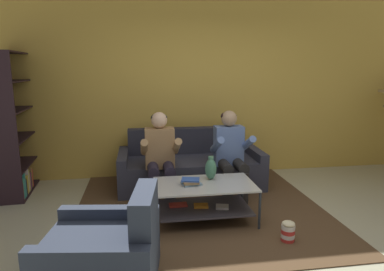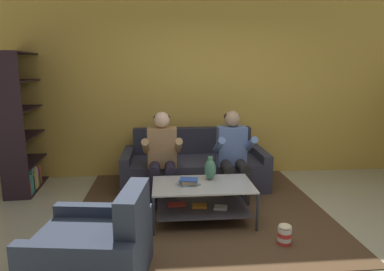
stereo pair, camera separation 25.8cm
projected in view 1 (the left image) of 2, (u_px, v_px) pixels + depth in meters
name	position (u px, v px, depth m)	size (l,w,h in m)	color
ground	(254.00, 245.00, 3.37)	(16.80, 16.80, 0.00)	#B7B698
back_partition	(207.00, 85.00, 5.47)	(8.40, 0.12, 2.90)	gold
couch	(190.00, 167.00, 5.04)	(2.06, 0.90, 0.81)	#323342
person_seated_left	(160.00, 154.00, 4.39)	(0.50, 0.58, 1.16)	#241F2D
person_seated_right	(231.00, 151.00, 4.53)	(0.50, 0.58, 1.16)	black
coffee_table	(204.00, 196.00, 3.86)	(1.12, 0.65, 0.44)	#BCBFBD
area_rug	(198.00, 204.00, 4.39)	(3.00, 3.17, 0.01)	brown
vase	(211.00, 169.00, 3.96)	(0.13, 0.13, 0.27)	#427A5B
book_stack	(191.00, 182.00, 3.79)	(0.24, 0.19, 0.07)	#7699AE
bookshelf	(11.00, 140.00, 4.66)	(0.42, 1.09, 1.93)	black
armchair	(105.00, 254.00, 2.72)	(0.98, 0.92, 0.80)	#2C3546
popcorn_tub	(288.00, 231.00, 3.42)	(0.14, 0.14, 0.22)	red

